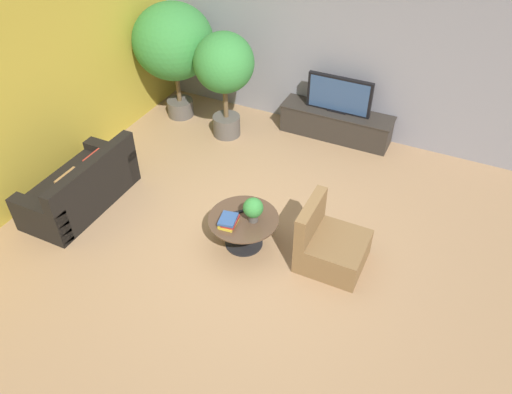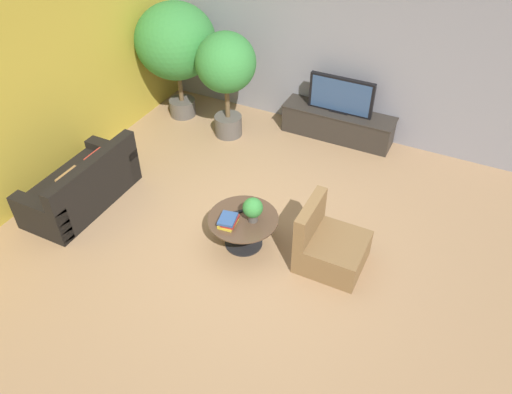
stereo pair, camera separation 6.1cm
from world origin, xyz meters
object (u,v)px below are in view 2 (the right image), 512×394
potted_palm_tall (176,43)px  couch_by_wall (82,187)px  potted_palm_corner (226,68)px  potted_plant_tabletop (253,209)px  armchair_wicker (329,246)px  media_console (338,124)px  coffee_table (243,226)px  television (341,96)px

potted_palm_tall → couch_by_wall: bearing=-87.9°
potted_palm_corner → potted_plant_tabletop: potted_palm_corner is taller
couch_by_wall → armchair_wicker: (3.57, 0.45, -0.01)m
media_console → potted_plant_tabletop: size_ratio=5.57×
potted_plant_tabletop → potted_palm_tall: bearing=137.3°
armchair_wicker → potted_palm_corner: bearing=51.0°
armchair_wicker → potted_palm_tall: potted_palm_tall is taller
media_console → armchair_wicker: armchair_wicker is taller
media_console → couch_by_wall: 4.27m
media_console → potted_palm_corner: bearing=-156.5°
couch_by_wall → potted_palm_tall: bearing=-177.9°
armchair_wicker → potted_plant_tabletop: size_ratio=2.51×
coffee_table → potted_plant_tabletop: 0.36m
potted_palm_tall → potted_palm_corner: bearing=-11.2°
potted_palm_tall → potted_plant_tabletop: size_ratio=5.98×
media_console → television: size_ratio=1.75×
potted_palm_tall → armchair_wicker: bearing=-32.2°
television → armchair_wicker: 3.02m
television → couch_by_wall: size_ratio=0.64×
media_console → potted_plant_tabletop: bearing=-92.0°
television → potted_plant_tabletop: 3.02m
television → potted_palm_tall: potted_palm_tall is taller
coffee_table → potted_palm_corner: (-1.48, 2.29, 0.92)m
armchair_wicker → potted_palm_tall: size_ratio=0.42×
coffee_table → potted_palm_corner: 2.88m
media_console → armchair_wicker: (0.87, -2.85, 0.01)m
television → potted_plant_tabletop: size_ratio=3.18×
potted_palm_tall → potted_palm_corner: (1.08, -0.21, -0.13)m
potted_plant_tabletop → armchair_wicker: bearing=9.9°
media_console → potted_palm_corner: size_ratio=1.05×
television → couch_by_wall: 4.30m
television → potted_palm_tall: (-2.80, -0.53, 0.57)m
coffee_table → couch_by_wall: (-2.46, -0.27, -0.03)m
television → potted_palm_tall: bearing=-169.2°
couch_by_wall → armchair_wicker: armchair_wicker is taller
potted_palm_corner → armchair_wicker: bearing=-39.0°
coffee_table → potted_palm_tall: size_ratio=0.45×
media_console → armchair_wicker: size_ratio=2.22×
couch_by_wall → potted_palm_corner: size_ratio=0.94×
television → potted_palm_corner: 1.93m
coffee_table → armchair_wicker: size_ratio=1.06×
media_console → coffee_table: media_console is taller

